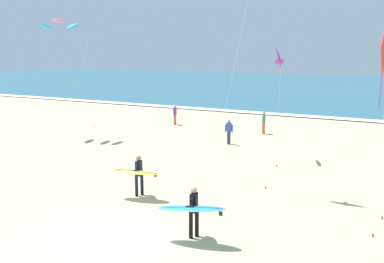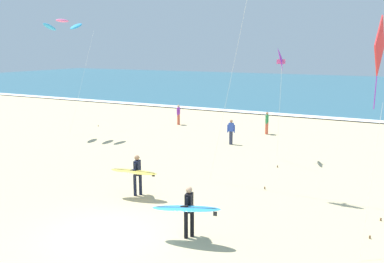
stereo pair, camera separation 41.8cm
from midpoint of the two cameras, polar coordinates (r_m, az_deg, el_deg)
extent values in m
plane|color=#CCB789|center=(13.74, -12.85, -14.19)|extent=(160.00, 160.00, 0.00)
cube|color=#2D6075|center=(66.35, 18.92, 5.93)|extent=(160.00, 60.00, 0.08)
cube|color=white|center=(37.23, 13.20, 2.31)|extent=(160.00, 1.41, 0.01)
cylinder|color=black|center=(16.72, -8.57, -7.62)|extent=(0.13, 0.13, 0.88)
cylinder|color=black|center=(16.80, -7.80, -7.50)|extent=(0.13, 0.13, 0.88)
cube|color=black|center=(16.54, -8.26, -5.13)|extent=(0.27, 0.38, 0.60)
cube|color=blue|center=(16.56, -8.60, -4.97)|extent=(0.06, 0.20, 0.32)
sphere|color=#A87A59|center=(16.42, -8.30, -3.73)|extent=(0.21, 0.21, 0.21)
cylinder|color=black|center=(16.30, -8.56, -4.99)|extent=(0.09, 0.09, 0.26)
cylinder|color=black|center=(16.28, -8.86, -5.50)|extent=(0.26, 0.13, 0.14)
cylinder|color=black|center=(16.75, -7.97, -5.05)|extent=(0.09, 0.09, 0.56)
ellipsoid|color=#EFD14C|center=(16.23, -8.71, -5.69)|extent=(2.02, 0.96, 0.13)
cube|color=#333333|center=(16.22, -8.71, -5.56)|extent=(1.67, 0.40, 0.06)
cube|color=#262628|center=(15.98, -5.96, -6.16)|extent=(0.12, 0.04, 0.14)
cylinder|color=black|center=(13.08, -1.10, -13.11)|extent=(0.13, 0.13, 0.88)
cylinder|color=black|center=(13.19, -0.24, -12.90)|extent=(0.13, 0.13, 0.88)
cube|color=black|center=(12.85, -0.68, -10.00)|extent=(0.26, 0.37, 0.60)
cube|color=yellow|center=(12.86, -1.14, -9.79)|extent=(0.05, 0.20, 0.32)
sphere|color=tan|center=(12.70, -0.68, -8.24)|extent=(0.21, 0.21, 0.21)
cylinder|color=black|center=(12.60, -0.95, -9.91)|extent=(0.09, 0.09, 0.26)
cylinder|color=black|center=(12.58, -1.33, -10.58)|extent=(0.26, 0.13, 0.14)
cylinder|color=black|center=(13.07, -0.42, -9.81)|extent=(0.09, 0.09, 0.56)
ellipsoid|color=#3399D8|center=(12.55, -1.11, -10.84)|extent=(2.25, 0.94, 0.24)
cube|color=#333333|center=(12.53, -1.11, -10.69)|extent=(1.89, 0.41, 0.16)
cube|color=#262628|center=(12.38, 3.09, -11.53)|extent=(0.12, 0.04, 0.14)
cylinder|color=silver|center=(17.13, 6.24, 13.69)|extent=(2.54, 0.13, 12.91)
cylinder|color=brown|center=(17.79, 9.71, -7.79)|extent=(0.06, 0.06, 0.10)
cylinder|color=purple|center=(11.65, 24.17, 5.10)|extent=(0.02, 0.02, 0.86)
cylinder|color=silver|center=(12.94, 23.71, -5.93)|extent=(0.17, 1.63, 4.27)
cylinder|color=brown|center=(14.45, 23.45, -13.33)|extent=(0.06, 0.06, 0.10)
cone|color=purple|center=(21.98, 11.75, 10.03)|extent=(0.75, 1.31, 1.23)
cube|color=pink|center=(21.98, 11.74, 9.67)|extent=(0.43, 0.15, 0.24)
cylinder|color=silver|center=(21.34, 11.53, 2.50)|extent=(0.52, 1.72, 5.04)
cylinder|color=brown|center=(21.03, 11.33, -4.80)|extent=(0.06, 0.06, 0.10)
ellipsoid|color=#2D99DB|center=(28.83, -20.41, 13.73)|extent=(0.69, 1.32, 0.58)
ellipsoid|color=pink|center=(28.28, -18.77, 14.66)|extent=(0.69, 1.32, 0.20)
ellipsoid|color=#2D99DB|center=(27.72, -16.95, 14.06)|extent=(0.69, 1.32, 0.58)
cylinder|color=silver|center=(29.94, -16.18, 6.86)|extent=(0.69, 3.82, 7.13)
cylinder|color=brown|center=(32.06, -14.01, 0.74)|extent=(0.06, 0.06, 0.10)
cylinder|color=brown|center=(15.98, 24.64, -11.02)|extent=(0.06, 0.06, 0.10)
cylinder|color=#2D334C|center=(25.45, 4.75, -0.88)|extent=(0.22, 0.22, 0.84)
cube|color=#3351B7|center=(25.31, 4.78, 0.64)|extent=(0.35, 0.24, 0.54)
sphere|color=#A87A59|center=(25.24, 4.79, 1.49)|extent=(0.20, 0.20, 0.20)
cylinder|color=#3351B7|center=(25.30, 5.25, 0.40)|extent=(0.08, 0.08, 0.50)
cylinder|color=#3351B7|center=(25.36, 4.31, 0.44)|extent=(0.08, 0.08, 0.50)
cylinder|color=#D8593F|center=(28.88, 9.68, 0.49)|extent=(0.22, 0.22, 0.84)
cube|color=#339351|center=(28.76, 9.73, 1.84)|extent=(0.22, 0.34, 0.54)
sphere|color=#A87A59|center=(28.70, 9.75, 2.59)|extent=(0.20, 0.20, 0.20)
cylinder|color=#339351|center=(28.57, 9.66, 1.58)|extent=(0.08, 0.08, 0.50)
cylinder|color=#339351|center=(28.98, 9.78, 1.71)|extent=(0.08, 0.08, 0.50)
cylinder|color=#D8593F|center=(31.92, -2.80, 1.70)|extent=(0.22, 0.22, 0.84)
cube|color=purple|center=(31.80, -2.81, 2.93)|extent=(0.23, 0.34, 0.54)
sphere|color=tan|center=(31.75, -2.82, 3.60)|extent=(0.20, 0.20, 0.20)
cylinder|color=purple|center=(32.01, -2.68, 2.80)|extent=(0.08, 0.08, 0.50)
cylinder|color=purple|center=(31.62, -2.94, 2.69)|extent=(0.08, 0.08, 0.50)
camera|label=1|loc=(0.21, -90.62, -0.13)|focal=37.70mm
camera|label=2|loc=(0.21, 89.38, 0.13)|focal=37.70mm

